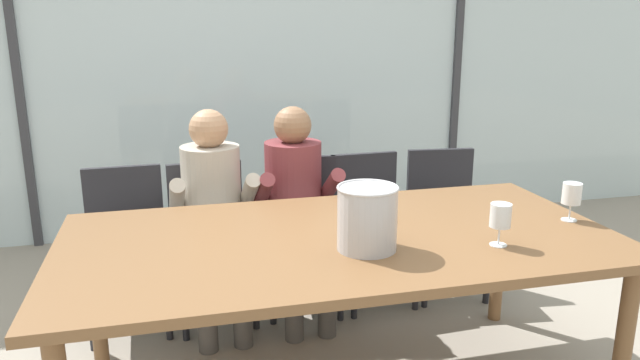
{
  "coord_description": "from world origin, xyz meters",
  "views": [
    {
      "loc": [
        -0.66,
        -2.26,
        1.63
      ],
      "look_at": [
        0.0,
        0.35,
        0.92
      ],
      "focal_mm": 33.43,
      "sensor_mm": 36.0,
      "label": 1
    }
  ],
  "objects_px": {
    "chair_center": "(302,221)",
    "person_maroon_top": "(296,200)",
    "person_beige_jumper": "(214,205)",
    "chair_left_of_center": "(210,229)",
    "tasting_bowl": "(375,215)",
    "chair_near_curtain": "(126,236)",
    "dining_table": "(340,250)",
    "wine_glass_by_left_taster": "(572,195)",
    "chair_right_of_center": "(369,216)",
    "ice_bucket_primary": "(367,217)",
    "wine_glass_near_bucket": "(500,217)",
    "chair_near_window_right": "(444,210)"
  },
  "relations": [
    {
      "from": "ice_bucket_primary",
      "to": "wine_glass_by_left_taster",
      "type": "height_order",
      "value": "ice_bucket_primary"
    },
    {
      "from": "dining_table",
      "to": "chair_center",
      "type": "relative_size",
      "value": 2.67
    },
    {
      "from": "person_beige_jumper",
      "to": "wine_glass_near_bucket",
      "type": "relative_size",
      "value": 6.82
    },
    {
      "from": "chair_left_of_center",
      "to": "person_beige_jumper",
      "type": "height_order",
      "value": "person_beige_jumper"
    },
    {
      "from": "chair_center",
      "to": "chair_near_window_right",
      "type": "bearing_deg",
      "value": 6.76
    },
    {
      "from": "chair_near_curtain",
      "to": "wine_glass_near_bucket",
      "type": "distance_m",
      "value": 2.0
    },
    {
      "from": "chair_right_of_center",
      "to": "person_maroon_top",
      "type": "xyz_separation_m",
      "value": [
        -0.47,
        -0.12,
        0.17
      ]
    },
    {
      "from": "ice_bucket_primary",
      "to": "tasting_bowl",
      "type": "bearing_deg",
      "value": 65.83
    },
    {
      "from": "chair_left_of_center",
      "to": "chair_near_window_right",
      "type": "relative_size",
      "value": 1.0
    },
    {
      "from": "chair_near_window_right",
      "to": "ice_bucket_primary",
      "type": "xyz_separation_m",
      "value": [
        -0.89,
        -1.14,
        0.39
      ]
    },
    {
      "from": "chair_center",
      "to": "wine_glass_by_left_taster",
      "type": "xyz_separation_m",
      "value": [
        1.0,
        -1.05,
        0.38
      ]
    },
    {
      "from": "chair_near_curtain",
      "to": "dining_table",
      "type": "bearing_deg",
      "value": -48.26
    },
    {
      "from": "chair_near_window_right",
      "to": "person_beige_jumper",
      "type": "relative_size",
      "value": 0.73
    },
    {
      "from": "wine_glass_by_left_taster",
      "to": "wine_glass_near_bucket",
      "type": "relative_size",
      "value": 1.0
    },
    {
      "from": "chair_center",
      "to": "wine_glass_near_bucket",
      "type": "xyz_separation_m",
      "value": [
        0.53,
        -1.25,
        0.38
      ]
    },
    {
      "from": "person_beige_jumper",
      "to": "person_maroon_top",
      "type": "xyz_separation_m",
      "value": [
        0.46,
        -0.0,
        0.0
      ]
    },
    {
      "from": "dining_table",
      "to": "person_beige_jumper",
      "type": "relative_size",
      "value": 1.95
    },
    {
      "from": "tasting_bowl",
      "to": "chair_near_curtain",
      "type": "bearing_deg",
      "value": 144.37
    },
    {
      "from": "chair_near_curtain",
      "to": "chair_near_window_right",
      "type": "height_order",
      "value": "same"
    },
    {
      "from": "person_beige_jumper",
      "to": "tasting_bowl",
      "type": "height_order",
      "value": "person_beige_jumper"
    },
    {
      "from": "person_maroon_top",
      "to": "wine_glass_by_left_taster",
      "type": "height_order",
      "value": "person_maroon_top"
    },
    {
      "from": "chair_center",
      "to": "person_beige_jumper",
      "type": "height_order",
      "value": "person_beige_jumper"
    },
    {
      "from": "person_beige_jumper",
      "to": "chair_left_of_center",
      "type": "bearing_deg",
      "value": 99.24
    },
    {
      "from": "chair_center",
      "to": "wine_glass_near_bucket",
      "type": "bearing_deg",
      "value": -59.39
    },
    {
      "from": "ice_bucket_primary",
      "to": "tasting_bowl",
      "type": "height_order",
      "value": "ice_bucket_primary"
    },
    {
      "from": "chair_center",
      "to": "person_maroon_top",
      "type": "bearing_deg",
      "value": -107.38
    },
    {
      "from": "chair_right_of_center",
      "to": "wine_glass_near_bucket",
      "type": "relative_size",
      "value": 4.98
    },
    {
      "from": "dining_table",
      "to": "tasting_bowl",
      "type": "distance_m",
      "value": 0.27
    },
    {
      "from": "chair_near_window_right",
      "to": "dining_table",
      "type": "bearing_deg",
      "value": -127.82
    },
    {
      "from": "chair_center",
      "to": "wine_glass_by_left_taster",
      "type": "height_order",
      "value": "wine_glass_by_left_taster"
    },
    {
      "from": "dining_table",
      "to": "chair_left_of_center",
      "type": "height_order",
      "value": "chair_left_of_center"
    },
    {
      "from": "dining_table",
      "to": "chair_right_of_center",
      "type": "height_order",
      "value": "chair_right_of_center"
    },
    {
      "from": "chair_near_curtain",
      "to": "chair_left_of_center",
      "type": "xyz_separation_m",
      "value": [
        0.45,
        -0.01,
        0.0
      ]
    },
    {
      "from": "chair_near_window_right",
      "to": "wine_glass_by_left_taster",
      "type": "distance_m",
      "value": 1.11
    },
    {
      "from": "wine_glass_by_left_taster",
      "to": "tasting_bowl",
      "type": "bearing_deg",
      "value": 165.7
    },
    {
      "from": "chair_center",
      "to": "person_beige_jumper",
      "type": "bearing_deg",
      "value": -158.21
    },
    {
      "from": "person_beige_jumper",
      "to": "wine_glass_by_left_taster",
      "type": "xyz_separation_m",
      "value": [
        1.52,
        -0.92,
        0.21
      ]
    },
    {
      "from": "chair_left_of_center",
      "to": "wine_glass_near_bucket",
      "type": "relative_size",
      "value": 4.98
    },
    {
      "from": "chair_right_of_center",
      "to": "wine_glass_by_left_taster",
      "type": "height_order",
      "value": "wine_glass_by_left_taster"
    },
    {
      "from": "chair_near_curtain",
      "to": "person_beige_jumper",
      "type": "xyz_separation_m",
      "value": [
        0.47,
        -0.12,
        0.17
      ]
    },
    {
      "from": "chair_near_window_right",
      "to": "person_beige_jumper",
      "type": "xyz_separation_m",
      "value": [
        -1.42,
        -0.12,
        0.17
      ]
    },
    {
      "from": "person_beige_jumper",
      "to": "tasting_bowl",
      "type": "xyz_separation_m",
      "value": [
        0.67,
        -0.7,
        0.12
      ]
    },
    {
      "from": "chair_right_of_center",
      "to": "ice_bucket_primary",
      "type": "bearing_deg",
      "value": -111.75
    },
    {
      "from": "chair_center",
      "to": "person_maroon_top",
      "type": "height_order",
      "value": "person_maroon_top"
    },
    {
      "from": "dining_table",
      "to": "wine_glass_near_bucket",
      "type": "xyz_separation_m",
      "value": [
        0.58,
        -0.27,
        0.18
      ]
    },
    {
      "from": "chair_center",
      "to": "person_maroon_top",
      "type": "xyz_separation_m",
      "value": [
        -0.06,
        -0.13,
        0.17
      ]
    },
    {
      "from": "chair_center",
      "to": "ice_bucket_primary",
      "type": "height_order",
      "value": "ice_bucket_primary"
    },
    {
      "from": "person_maroon_top",
      "to": "dining_table",
      "type": "bearing_deg",
      "value": -90.07
    },
    {
      "from": "person_maroon_top",
      "to": "ice_bucket_primary",
      "type": "height_order",
      "value": "person_maroon_top"
    },
    {
      "from": "dining_table",
      "to": "chair_right_of_center",
      "type": "xyz_separation_m",
      "value": [
        0.46,
        0.97,
        -0.2
      ]
    }
  ]
}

